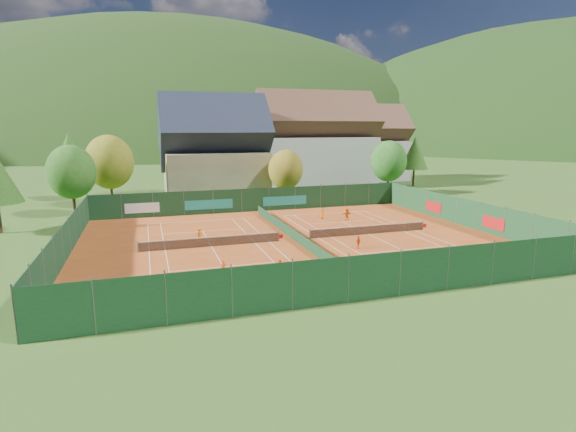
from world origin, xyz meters
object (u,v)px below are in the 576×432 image
(player_left_near, at_px, (224,268))
(player_right_far_b, at_px, (347,214))
(chalet, at_px, (215,154))
(hotel_block_b, at_px, (365,148))
(player_left_far, at_px, (199,234))
(ball_hopper, at_px, (472,252))
(hotel_block_a, at_px, (315,146))
(player_right_near, at_px, (358,242))
(player_left_mid, at_px, (280,268))
(player_right_far_a, at_px, (322,214))

(player_left_near, bearing_deg, player_right_far_b, 16.29)
(chalet, height_order, hotel_block_b, chalet)
(player_left_far, relative_size, player_right_far_b, 0.90)
(ball_hopper, xyz_separation_m, player_left_far, (-20.89, 12.79, 0.12))
(hotel_block_a, relative_size, hotel_block_b, 1.25)
(player_right_near, distance_m, player_right_far_b, 12.33)
(ball_hopper, relative_size, player_right_far_b, 0.53)
(hotel_block_a, distance_m, player_left_mid, 50.92)
(ball_hopper, relative_size, player_left_far, 0.59)
(player_right_far_a, bearing_deg, chalet, -62.28)
(chalet, xyz_separation_m, hotel_block_a, (19.00, 6.00, 0.76))
(hotel_block_b, relative_size, player_right_near, 14.63)
(hotel_block_a, height_order, player_right_near, hotel_block_a)
(player_right_near, bearing_deg, ball_hopper, -69.54)
(chalet, bearing_deg, player_left_far, -101.91)
(player_left_near, bearing_deg, hotel_block_a, 35.61)
(player_left_mid, bearing_deg, player_left_near, -163.99)
(player_left_far, distance_m, player_right_near, 15.09)
(hotel_block_a, bearing_deg, player_left_mid, -113.93)
(ball_hopper, distance_m, player_right_near, 9.47)
(hotel_block_a, height_order, player_left_near, hotel_block_a)
(hotel_block_a, bearing_deg, player_right_far_b, -103.95)
(hotel_block_a, distance_m, player_right_far_a, 29.65)
(player_left_mid, relative_size, player_right_near, 1.15)
(player_left_near, bearing_deg, chalet, 56.38)
(player_left_near, distance_m, player_right_near, 13.39)
(hotel_block_b, height_order, player_right_far_a, hotel_block_b)
(player_left_near, bearing_deg, player_left_far, 66.84)
(hotel_block_b, height_order, player_right_far_b, hotel_block_b)
(player_left_far, xyz_separation_m, player_right_far_b, (17.59, 4.49, 0.07))
(player_left_near, distance_m, player_right_far_b, 23.01)
(ball_hopper, xyz_separation_m, player_right_far_a, (-5.63, 19.18, 0.07))
(player_right_far_b, bearing_deg, player_left_mid, 44.15)
(player_left_near, relative_size, player_left_mid, 0.89)
(hotel_block_a, xyz_separation_m, player_right_near, (-11.50, -40.70, -6.79))
(chalet, height_order, hotel_block_a, hotel_block_a)
(ball_hopper, bearing_deg, hotel_block_b, 71.75)
(player_left_far, height_order, player_right_far_a, player_left_far)
(hotel_block_b, distance_m, player_right_far_b, 43.18)
(player_left_near, bearing_deg, player_right_near, -9.10)
(hotel_block_b, relative_size, player_left_mid, 12.78)
(hotel_block_b, bearing_deg, player_left_mid, -122.49)
(hotel_block_a, height_order, player_right_far_b, hotel_block_a)
(player_left_mid, xyz_separation_m, player_right_near, (8.98, 5.43, -0.09))
(player_left_far, relative_size, player_right_far_a, 1.07)
(player_right_far_a, bearing_deg, player_right_near, 85.64)
(chalet, bearing_deg, player_right_near, -77.80)
(player_right_near, height_order, player_right_far_a, player_right_far_a)
(player_right_near, bearing_deg, player_right_far_a, 49.37)
(hotel_block_b, distance_m, player_left_mid, 64.46)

